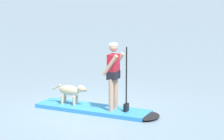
# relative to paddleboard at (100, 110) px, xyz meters

# --- Properties ---
(ground_plane) EXTENTS (400.00, 400.00, 0.00)m
(ground_plane) POSITION_rel_paddleboard_xyz_m (-0.23, -0.02, -0.05)
(ground_plane) COLOR gray
(paddleboard) EXTENTS (3.34, 1.02, 0.10)m
(paddleboard) POSITION_rel_paddleboard_xyz_m (0.00, 0.00, 0.00)
(paddleboard) COLOR #338CD8
(paddleboard) RESTS_ON ground_plane
(person_paddler) EXTENTS (0.62, 0.50, 1.69)m
(person_paddler) POSITION_rel_paddleboard_xyz_m (0.38, 0.03, 1.02)
(person_paddler) COLOR tan
(person_paddler) RESTS_ON paddleboard
(dog) EXTENTS (1.07, 0.27, 0.53)m
(dog) POSITION_rel_paddleboard_xyz_m (-0.86, -0.07, 0.40)
(dog) COLOR #CCB78C
(dog) RESTS_ON paddleboard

